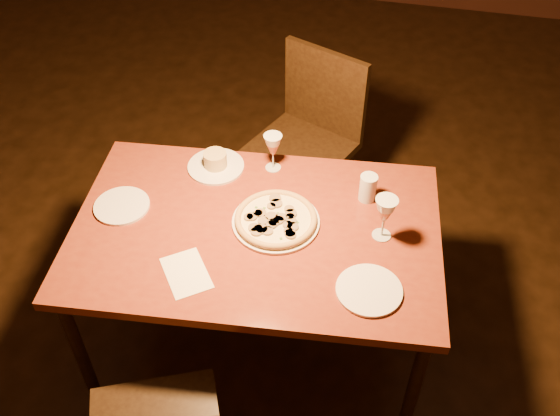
# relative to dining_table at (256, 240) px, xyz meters

# --- Properties ---
(floor) EXTENTS (7.00, 7.00, 0.00)m
(floor) POSITION_rel_dining_table_xyz_m (0.01, 0.00, -0.67)
(floor) COLOR black
(floor) RESTS_ON ground
(dining_table) EXTENTS (1.45, 1.01, 0.73)m
(dining_table) POSITION_rel_dining_table_xyz_m (0.00, 0.00, 0.00)
(dining_table) COLOR maroon
(dining_table) RESTS_ON floor
(chair_far) EXTENTS (0.59, 0.59, 0.93)m
(chair_far) POSITION_rel_dining_table_xyz_m (0.03, 0.86, -0.14)
(chair_far) COLOR black
(chair_far) RESTS_ON floor
(pizza_plate) EXTENTS (0.33, 0.33, 0.04)m
(pizza_plate) POSITION_rel_dining_table_xyz_m (0.07, 0.04, 0.08)
(pizza_plate) COLOR silver
(pizza_plate) RESTS_ON dining_table
(ramekin_saucer) EXTENTS (0.23, 0.23, 0.07)m
(ramekin_saucer) POSITION_rel_dining_table_xyz_m (-0.25, 0.30, 0.09)
(ramekin_saucer) COLOR silver
(ramekin_saucer) RESTS_ON dining_table
(wine_glass_far) EXTENTS (0.07, 0.07, 0.16)m
(wine_glass_far) POSITION_rel_dining_table_xyz_m (-0.02, 0.35, 0.15)
(wine_glass_far) COLOR #B86C4D
(wine_glass_far) RESTS_ON dining_table
(wine_glass_right) EXTENTS (0.08, 0.08, 0.18)m
(wine_glass_right) POSITION_rel_dining_table_xyz_m (0.46, 0.07, 0.15)
(wine_glass_right) COLOR #B86C4D
(wine_glass_right) RESTS_ON dining_table
(water_tumbler) EXTENTS (0.07, 0.07, 0.11)m
(water_tumbler) POSITION_rel_dining_table_xyz_m (0.38, 0.25, 0.12)
(water_tumbler) COLOR silver
(water_tumbler) RESTS_ON dining_table
(side_plate_left) EXTENTS (0.21, 0.21, 0.01)m
(side_plate_left) POSITION_rel_dining_table_xyz_m (-0.53, -0.01, 0.07)
(side_plate_left) COLOR silver
(side_plate_left) RESTS_ON dining_table
(side_plate_near) EXTENTS (0.23, 0.23, 0.01)m
(side_plate_near) POSITION_rel_dining_table_xyz_m (0.45, -0.20, 0.07)
(side_plate_near) COLOR silver
(side_plate_near) RESTS_ON dining_table
(menu_card) EXTENTS (0.23, 0.24, 0.00)m
(menu_card) POSITION_rel_dining_table_xyz_m (-0.18, -0.27, 0.07)
(menu_card) COLOR white
(menu_card) RESTS_ON dining_table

